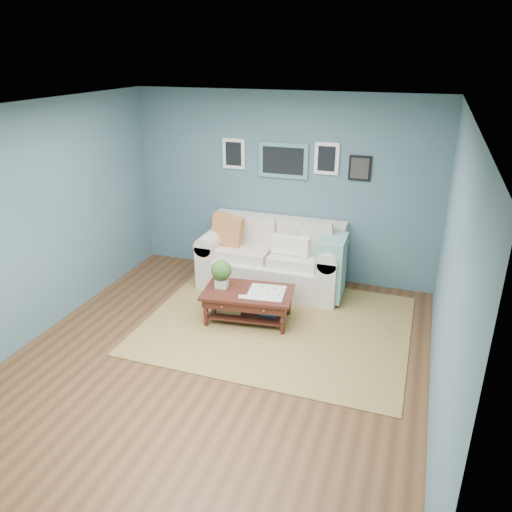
% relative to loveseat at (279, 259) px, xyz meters
% --- Properties ---
extents(room_shell, '(5.00, 5.02, 2.70)m').
position_rel_loveseat_xyz_m(room_shell, '(-0.10, -1.97, 0.93)').
color(room_shell, brown).
rests_on(room_shell, ground).
extents(area_rug, '(3.22, 2.58, 0.01)m').
position_rel_loveseat_xyz_m(area_rug, '(0.30, -1.08, -0.43)').
color(area_rug, brown).
rests_on(area_rug, ground).
extents(loveseat, '(2.07, 0.94, 1.06)m').
position_rel_loveseat_xyz_m(loveseat, '(0.00, 0.00, 0.00)').
color(loveseat, silver).
rests_on(loveseat, ground).
extents(coffee_table, '(1.19, 0.78, 0.78)m').
position_rel_loveseat_xyz_m(coffee_table, '(-0.13, -1.09, -0.09)').
color(coffee_table, '#33170E').
rests_on(coffee_table, ground).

